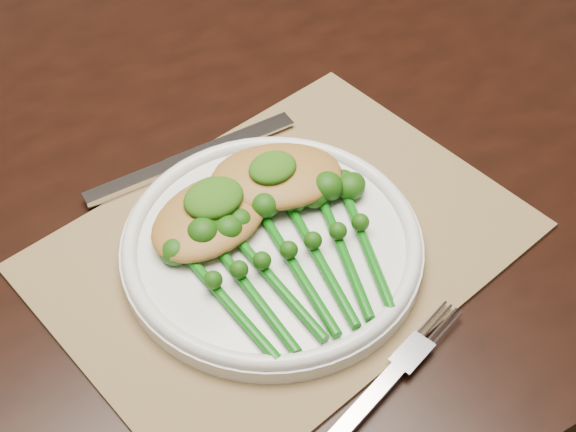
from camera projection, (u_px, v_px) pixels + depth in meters
floor at (298, 412)px, 1.46m from camera, size 4.00×4.00×0.00m
dining_table at (233, 325)px, 1.13m from camera, size 1.68×1.05×0.75m
placemat at (283, 246)px, 0.74m from camera, size 0.45×0.35×0.00m
dinner_plate at (272, 244)px, 0.72m from camera, size 0.27×0.27×0.02m
knife at (172, 166)px, 0.80m from camera, size 0.23×0.04×0.01m
fork at (402, 364)px, 0.65m from camera, size 0.18×0.06×0.01m
chicken_fillet_left at (211, 216)px, 0.73m from camera, size 0.14×0.11×0.02m
chicken_fillet_right at (277, 176)px, 0.75m from camera, size 0.15×0.13×0.02m
pesto_dollop_left at (214, 198)px, 0.72m from camera, size 0.06×0.05×0.02m
pesto_dollop_right at (273, 168)px, 0.74m from camera, size 0.05×0.04×0.02m
broccolini_bundle at (299, 274)px, 0.69m from camera, size 0.18×0.20×0.04m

